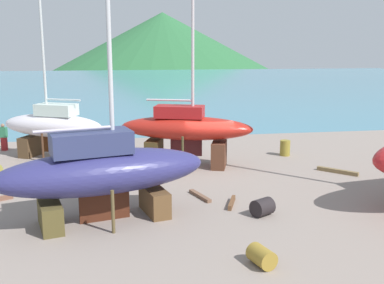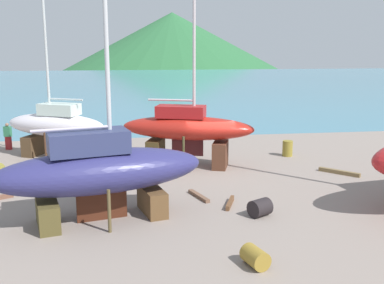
% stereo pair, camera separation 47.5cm
% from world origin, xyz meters
% --- Properties ---
extents(ground_plane, '(53.33, 53.33, 0.00)m').
position_xyz_m(ground_plane, '(0.00, -4.62, 0.00)').
color(ground_plane, gray).
extents(sea_water, '(139.89, 92.36, 0.01)m').
position_xyz_m(sea_water, '(0.00, 54.89, 0.00)').
color(sea_water, teal).
rests_on(sea_water, ground).
extents(headland_hill, '(148.28, 148.28, 38.50)m').
position_xyz_m(headland_hill, '(13.98, 163.09, 0.00)').
color(headland_hill, '#2E6B3C').
rests_on(headland_hill, ground).
extents(sailboat_small_center, '(6.35, 4.38, 11.21)m').
position_xyz_m(sailboat_small_center, '(-8.24, 3.71, 1.82)').
color(sailboat_small_center, brown).
rests_on(sailboat_small_center, ground).
extents(sailboat_far_slipway, '(7.25, 4.05, 12.51)m').
position_xyz_m(sailboat_far_slipway, '(-1.11, 0.68, 1.98)').
color(sailboat_far_slipway, '#553121').
rests_on(sailboat_far_slipway, ground).
extents(sailboat_large_starboard, '(7.98, 4.10, 13.57)m').
position_xyz_m(sailboat_large_starboard, '(-5.22, -6.58, 1.88)').
color(sailboat_large_starboard, brown).
rests_on(sailboat_large_starboard, ground).
extents(worker, '(0.49, 0.37, 1.66)m').
position_xyz_m(worker, '(-11.50, 6.12, 0.86)').
color(worker, maroon).
rests_on(worker, ground).
extents(barrel_tipped_left, '(0.79, 0.95, 0.57)m').
position_xyz_m(barrel_tipped_left, '(-0.63, -10.90, 0.29)').
color(barrel_tipped_left, olive).
rests_on(barrel_tipped_left, ground).
extents(barrel_tar_black, '(0.99, 0.95, 0.66)m').
position_xyz_m(barrel_tar_black, '(0.65, -7.02, 0.33)').
color(barrel_tar_black, black).
rests_on(barrel_tar_black, ground).
extents(barrel_tipped_right, '(0.77, 0.77, 0.90)m').
position_xyz_m(barrel_tipped_right, '(4.93, 2.07, 0.45)').
color(barrel_tipped_right, olive).
rests_on(barrel_tipped_right, ground).
extents(timber_plank_near, '(0.71, 1.58, 0.14)m').
position_xyz_m(timber_plank_near, '(-1.30, -4.59, 0.07)').
color(timber_plank_near, brown).
rests_on(timber_plank_near, ground).
extents(timber_short_skew, '(1.59, 1.65, 0.19)m').
position_xyz_m(timber_short_skew, '(6.20, -1.96, 0.10)').
color(timber_short_skew, olive).
rests_on(timber_short_skew, ground).
extents(timber_long_aft, '(0.62, 2.75, 0.13)m').
position_xyz_m(timber_long_aft, '(-3.40, -2.41, 0.06)').
color(timber_long_aft, brown).
rests_on(timber_long_aft, ground).
extents(timber_long_fore, '(0.63, 1.35, 0.20)m').
position_xyz_m(timber_long_fore, '(-0.21, -5.71, 0.10)').
color(timber_long_fore, brown).
rests_on(timber_long_fore, ground).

